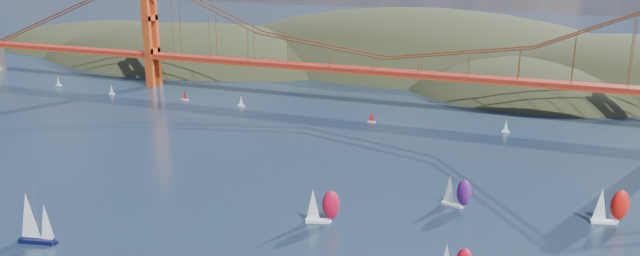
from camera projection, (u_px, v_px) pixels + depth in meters
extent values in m
ellipsoid|color=black|center=(204.00, 75.00, 397.17)|extent=(240.00, 140.00, 64.00)
ellipsoid|color=black|center=(418.00, 86.00, 390.82)|extent=(300.00, 180.00, 96.00)
ellipsoid|color=black|center=(635.00, 110.00, 322.45)|extent=(220.00, 140.00, 76.00)
ellipsoid|color=black|center=(532.00, 105.00, 311.00)|extent=(140.00, 110.00, 48.00)
ellipsoid|color=black|center=(117.00, 53.00, 453.41)|extent=(200.00, 140.00, 44.00)
cube|color=maroon|center=(386.00, 71.00, 270.43)|extent=(440.00, 7.00, 1.60)
cube|color=maroon|center=(386.00, 74.00, 270.78)|extent=(440.00, 7.00, 0.80)
cube|color=maroon|center=(151.00, 31.00, 307.59)|extent=(4.00, 8.50, 55.00)
cube|color=black|center=(38.00, 240.00, 150.97)|extent=(9.46, 4.27, 1.10)
cylinder|color=#99999E|center=(36.00, 213.00, 148.85)|extent=(0.14, 0.14, 13.20)
cone|color=white|center=(28.00, 215.00, 149.37)|extent=(6.01, 6.01, 11.62)
cone|color=white|center=(46.00, 222.00, 149.05)|extent=(4.29, 4.29, 9.24)
cube|color=white|center=(317.00, 221.00, 161.98)|extent=(6.50, 3.45, 0.75)
cylinder|color=#99999E|center=(319.00, 203.00, 160.50)|extent=(0.09, 0.09, 9.39)
cone|color=white|center=(313.00, 204.00, 160.74)|extent=(4.35, 4.35, 8.27)
ellipsoid|color=red|center=(331.00, 205.00, 160.41)|extent=(4.98, 3.88, 7.89)
cube|color=white|center=(603.00, 221.00, 161.60)|extent=(6.71, 3.41, 0.78)
cylinder|color=#99999E|center=(607.00, 203.00, 160.07)|extent=(0.10, 0.10, 9.70)
cone|color=white|center=(601.00, 204.00, 160.35)|extent=(4.43, 4.43, 8.53)
ellipsoid|color=red|center=(620.00, 205.00, 159.90)|extent=(5.10, 3.91, 8.15)
cube|color=silver|center=(452.00, 205.00, 172.04)|extent=(6.17, 3.36, 0.71)
cylinder|color=#99999E|center=(454.00, 189.00, 170.48)|extent=(0.09, 0.09, 8.91)
cone|color=white|center=(449.00, 189.00, 171.41)|extent=(4.17, 4.17, 7.84)
ellipsoid|color=#A20B2D|center=(464.00, 193.00, 168.86)|extent=(4.75, 3.73, 7.49)
cube|color=silver|center=(59.00, 85.00, 315.90)|extent=(3.00, 1.00, 0.50)
cone|color=white|center=(58.00, 81.00, 315.22)|extent=(2.00, 2.00, 4.20)
cube|color=silver|center=(112.00, 94.00, 297.90)|extent=(3.00, 1.00, 0.50)
cone|color=white|center=(111.00, 89.00, 297.22)|extent=(2.00, 2.00, 4.20)
cube|color=silver|center=(185.00, 100.00, 286.98)|extent=(3.00, 1.00, 0.50)
cone|color=red|center=(185.00, 95.00, 286.31)|extent=(2.00, 2.00, 4.20)
cube|color=silver|center=(241.00, 106.00, 276.29)|extent=(3.00, 1.00, 0.50)
cone|color=white|center=(241.00, 101.00, 275.61)|extent=(2.00, 2.00, 4.20)
cube|color=silver|center=(505.00, 132.00, 238.25)|extent=(3.00, 1.00, 0.50)
cone|color=white|center=(506.00, 126.00, 237.57)|extent=(2.00, 2.00, 4.20)
cube|color=silver|center=(371.00, 122.00, 251.76)|extent=(3.00, 1.00, 0.50)
cone|color=red|center=(372.00, 116.00, 251.09)|extent=(2.00, 2.00, 4.20)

